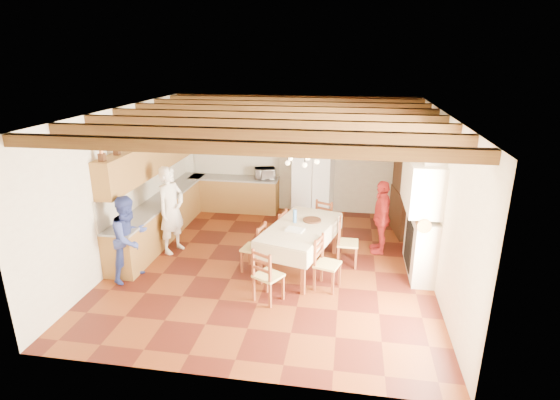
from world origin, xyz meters
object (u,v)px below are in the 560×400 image
object	(u,v)px
chair_end_far	(320,224)
person_woman_red	(381,217)
chair_left_near	(254,247)
refrigerator	(313,183)
chair_end_near	(268,274)
person_man	(171,210)
hutch	(408,186)
microwave	(265,173)
chair_right_near	(328,263)
chair_right_far	(348,242)
chair_left_far	(275,232)
dining_table	(300,230)
person_woman_blue	(130,238)

from	to	relation	value
chair_end_far	person_woman_red	xyz separation A→B (m)	(1.27, -0.13, 0.30)
person_woman_red	chair_left_near	bearing A→B (deg)	-63.95
refrigerator	chair_end_near	xyz separation A→B (m)	(-0.39, -4.02, -0.45)
chair_end_near	person_man	world-z (taller)	person_man
hutch	microwave	world-z (taller)	hutch
chair_right_near	person_man	distance (m)	3.46
chair_right_far	chair_end_far	bearing A→B (deg)	36.35
chair_left_far	chair_right_near	bearing A→B (deg)	56.04
chair_end_near	microwave	world-z (taller)	microwave
chair_right_near	chair_right_far	bearing A→B (deg)	-2.31
chair_left_far	dining_table	bearing A→B (deg)	59.76
refrigerator	person_man	xyz separation A→B (m)	(-2.71, -2.42, -0.01)
person_man	microwave	world-z (taller)	person_man
dining_table	chair_left_far	bearing A→B (deg)	136.39
chair_right_far	microwave	distance (m)	3.53
dining_table	microwave	world-z (taller)	microwave
dining_table	person_woman_red	bearing A→B (deg)	32.82
chair_right_near	chair_end_far	world-z (taller)	same
dining_table	chair_right_far	distance (m)	1.00
refrigerator	chair_right_near	distance (m)	3.53
chair_right_far	person_woman_red	size ratio (longest dim) A/B	0.62
dining_table	person_woman_red	distance (m)	1.85
refrigerator	hutch	bearing A→B (deg)	-7.78
chair_right_near	person_woman_blue	distance (m)	3.59
refrigerator	person_woman_blue	size ratio (longest dim) A/B	1.16
person_woman_blue	microwave	world-z (taller)	person_woman_blue
person_woman_blue	microwave	size ratio (longest dim) A/B	3.15
hutch	chair_right_far	distance (m)	2.39
chair_left_far	chair_right_far	world-z (taller)	same
chair_left_near	person_man	distance (m)	1.99
person_man	person_woman_blue	world-z (taller)	person_man
refrigerator	person_woman_blue	distance (m)	4.74
chair_left_near	chair_left_far	size ratio (longest dim) A/B	1.00
person_man	microwave	bearing A→B (deg)	-7.61
chair_right_far	dining_table	bearing A→B (deg)	108.26
chair_end_far	microwave	size ratio (longest dim) A/B	1.89
chair_right_near	chair_end_near	xyz separation A→B (m)	(-0.95, -0.56, 0.00)
person_man	chair_end_far	bearing A→B (deg)	-54.32
chair_right_far	person_woman_red	xyz separation A→B (m)	(0.66, 0.72, 0.30)
chair_right_far	microwave	bearing A→B (deg)	39.43
chair_left_far	person_man	bearing A→B (deg)	-70.78
dining_table	person_woman_blue	distance (m)	3.13
chair_left_near	chair_right_near	xyz separation A→B (m)	(1.43, -0.45, 0.00)
chair_left_near	dining_table	bearing A→B (deg)	116.90
chair_right_near	chair_left_far	bearing A→B (deg)	59.53
person_man	person_woman_blue	bearing A→B (deg)	-172.28
refrigerator	person_man	distance (m)	3.64
hutch	chair_right_far	world-z (taller)	hutch
hutch	chair_end_far	xyz separation A→B (m)	(-1.91, -1.05, -0.63)
chair_left_near	chair_end_near	bearing A→B (deg)	36.63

